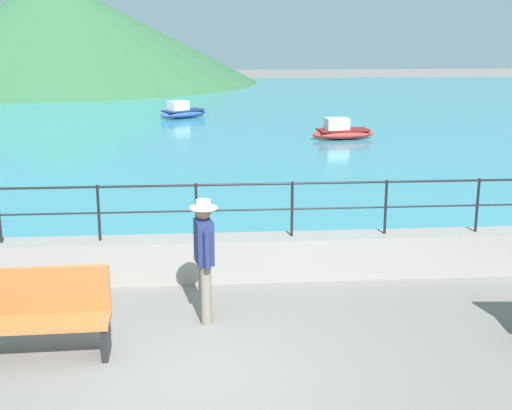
# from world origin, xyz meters

# --- Properties ---
(ground_plane) EXTENTS (120.00, 120.00, 0.00)m
(ground_plane) POSITION_xyz_m (0.00, 0.00, 0.00)
(ground_plane) COLOR slate
(promenade_wall) EXTENTS (20.00, 0.56, 0.70)m
(promenade_wall) POSITION_xyz_m (0.00, 3.20, 0.35)
(promenade_wall) COLOR gray
(promenade_wall) RESTS_ON ground
(railing) EXTENTS (18.44, 0.04, 0.90)m
(railing) POSITION_xyz_m (0.00, 3.20, 1.31)
(railing) COLOR black
(railing) RESTS_ON promenade_wall
(lake_water) EXTENTS (64.00, 44.32, 0.06)m
(lake_water) POSITION_xyz_m (0.00, 25.84, 0.03)
(lake_water) COLOR teal
(lake_water) RESTS_ON ground
(hill_main) EXTENTS (28.89, 28.89, 7.36)m
(hill_main) POSITION_xyz_m (-10.02, 44.50, 3.68)
(hill_main) COLOR #33663D
(hill_main) RESTS_ON ground
(bench_main) EXTENTS (1.72, 0.60, 1.13)m
(bench_main) POSITION_xyz_m (-1.93, 0.66, 0.56)
(bench_main) COLOR #B76633
(bench_main) RESTS_ON ground
(person_walking) EXTENTS (0.38, 0.56, 1.75)m
(person_walking) POSITION_xyz_m (0.11, 1.51, 0.98)
(person_walking) COLOR slate
(person_walking) RESTS_ON ground
(boat_1) EXTENTS (2.42, 2.01, 0.76)m
(boat_1) POSITION_xyz_m (-0.71, 23.56, 0.33)
(boat_1) COLOR #2D4C9E
(boat_1) RESTS_ON lake_water
(boat_2) EXTENTS (2.40, 1.19, 0.76)m
(boat_2) POSITION_xyz_m (5.16, 17.07, 0.33)
(boat_2) COLOR red
(boat_2) RESTS_ON lake_water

